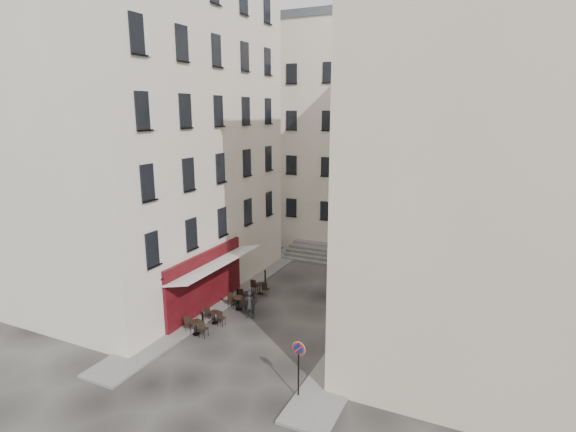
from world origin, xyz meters
The scene contains 18 objects.
ground centered at (0.00, 0.00, 0.00)m, with size 90.00×90.00×0.00m, color black.
sidewalk_left centered at (-4.50, 4.00, 0.06)m, with size 2.00×22.00×0.12m, color slate.
sidewalk_right centered at (4.50, 3.00, 0.06)m, with size 2.00×18.00×0.12m, color slate.
building_left centered at (-10.50, 3.00, 10.31)m, with size 12.20×16.20×20.60m.
building_right centered at (10.50, 3.50, 9.31)m, with size 12.20×14.20×18.60m.
building_back centered at (-1.00, 19.00, 9.31)m, with size 18.20×10.20×18.60m.
cafe_storefront centered at (-4.32, 1.00, 1.88)m, with size 1.74×7.30×3.50m.
stone_steps centered at (0.00, 12.57, 0.40)m, with size 9.00×3.15×0.80m.
bollard_near centered at (-3.25, -1.00, 0.53)m, with size 0.12×0.12×0.98m.
bollard_mid centered at (-3.25, 2.50, 0.53)m, with size 0.12×0.12×0.98m.
bollard_far centered at (-3.25, 6.00, 0.53)m, with size 0.12×0.12×0.98m.
no_parking_sign centered at (3.64, -4.21, 1.73)m, with size 0.56×0.11×2.44m.
bistro_table_a centered at (-3.17, -1.65, 0.48)m, with size 1.32×0.62×0.93m.
bistro_table_b centered at (-3.02, -0.20, 0.44)m, with size 1.22×0.57×0.86m.
bistro_table_c centered at (-2.74, 1.82, 0.50)m, with size 1.40×0.65×0.98m.
bistro_table_d centered at (-2.81, 2.92, 0.41)m, with size 1.14×0.53×0.80m.
bistro_table_e centered at (-2.75, 4.38, 0.44)m, with size 1.22×0.57×0.86m.
pedestrian centered at (-1.65, 1.19, 0.81)m, with size 0.59×0.39×1.61m, color black.
Camera 1 is at (9.98, -18.73, 11.17)m, focal length 28.00 mm.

